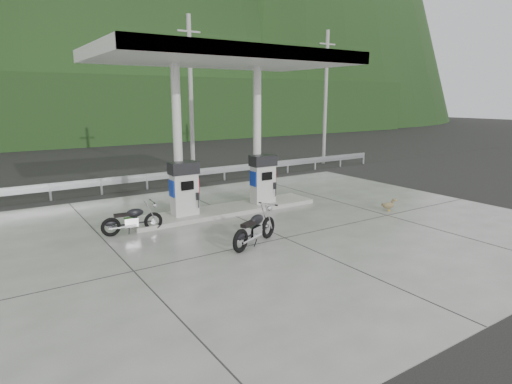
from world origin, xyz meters
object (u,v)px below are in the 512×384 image
gas_pump_right (263,179)px  gas_pump_left (184,189)px  duck (388,206)px  motorcycle_right (255,229)px  motorcycle_left (132,220)px

gas_pump_right → gas_pump_left: bearing=180.0°
gas_pump_left → duck: gas_pump_left is taller
gas_pump_right → motorcycle_right: size_ratio=0.93×
gas_pump_left → motorcycle_right: (0.55, -3.50, -0.59)m
gas_pump_left → gas_pump_right: (3.20, 0.00, 0.00)m
gas_pump_left → motorcycle_right: 3.59m
gas_pump_left → gas_pump_right: size_ratio=1.00×
motorcycle_right → motorcycle_left: bearing=106.9°
motorcycle_left → duck: size_ratio=3.20×
motorcycle_left → gas_pump_right: bearing=11.4°
motorcycle_left → motorcycle_right: motorcycle_right is taller
motorcycle_right → duck: 6.09m
gas_pump_left → motorcycle_right: bearing=-81.1°
motorcycle_right → duck: (6.07, 0.40, -0.26)m
motorcycle_right → gas_pump_right: bearing=28.7°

